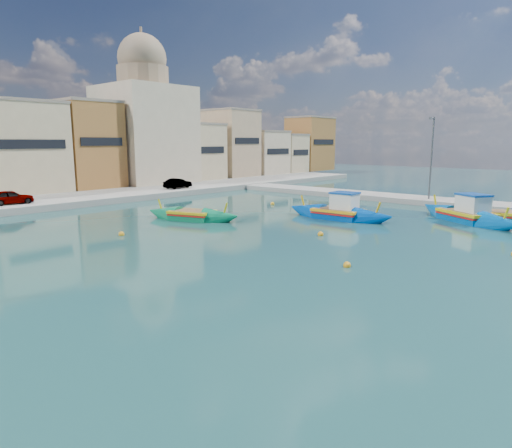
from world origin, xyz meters
TOP-DOWN VIEW (x-y plane):
  - ground at (0.00, 0.00)m, footprint 160.00×160.00m
  - east_quay at (18.00, 0.00)m, footprint 4.00×70.00m
  - north_quay at (0.00, 32.00)m, footprint 80.00×8.00m
  - north_townhouses at (6.68, 39.36)m, footprint 83.20×7.87m
  - church_block at (10.00, 40.00)m, footprint 10.00×10.00m
  - quay_street_lamp at (17.44, 6.00)m, footprint 1.18×0.16m
  - parked_cars at (-7.66, 30.50)m, footprint 27.23×2.16m
  - luzzu_turquoise_cabin at (9.94, 0.26)m, footprint 7.21×9.66m
  - luzzu_blue_cabin at (4.74, 7.93)m, footprint 2.68×9.03m
  - luzzu_green at (-2.97, 15.91)m, footprint 4.50×8.09m
  - luzzu_cyan_south at (11.79, -1.84)m, footprint 4.67×8.68m
  - mooring_buoys at (0.76, 5.37)m, footprint 24.18×21.99m

SIDE VIEW (x-z plane):
  - ground at x=0.00m, z-range 0.00..0.00m
  - mooring_buoys at x=0.76m, z-range -0.10..0.26m
  - east_quay at x=18.00m, z-range 0.00..0.50m
  - luzzu_green at x=-2.97m, z-range -0.97..1.51m
  - luzzu_cyan_south at x=11.79m, z-range -1.03..1.59m
  - north_quay at x=0.00m, z-range 0.00..0.60m
  - luzzu_blue_cabin at x=4.74m, z-range -1.19..1.96m
  - luzzu_turquoise_cabin at x=9.94m, z-range -1.22..2.00m
  - parked_cars at x=-7.66m, z-range 0.57..1.78m
  - quay_street_lamp at x=17.44m, z-range 0.34..8.34m
  - north_townhouses at x=6.68m, z-range -0.10..10.09m
  - church_block at x=10.00m, z-range -1.14..17.96m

